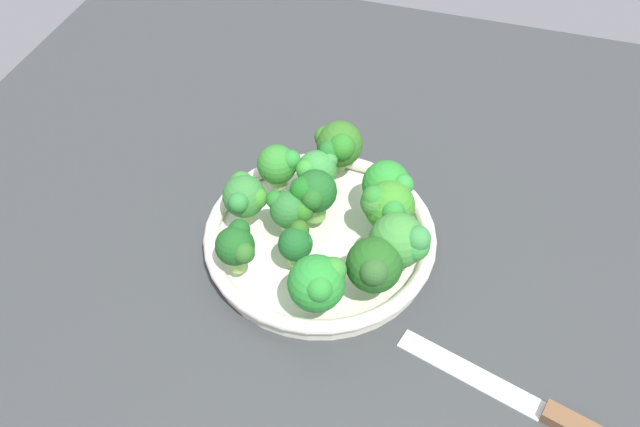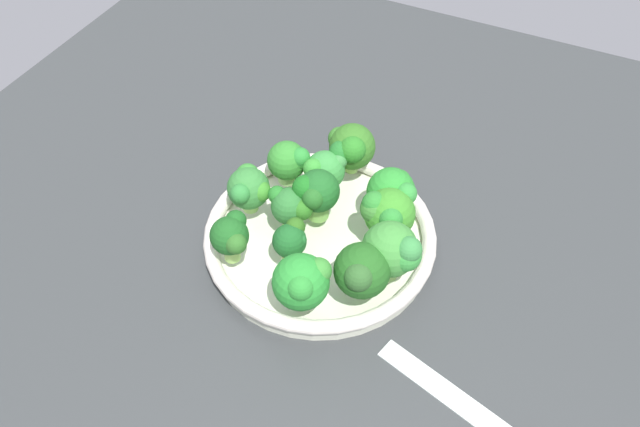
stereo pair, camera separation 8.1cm
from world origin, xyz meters
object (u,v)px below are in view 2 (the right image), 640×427
object	(u,v)px
broccoli_floret_9	(249,188)
broccoli_floret_10	(393,251)
broccoli_floret_2	(291,206)
broccoli_floret_5	(289,161)
broccoli_floret_0	(350,147)
broccoli_floret_3	(303,281)
broccoli_floret_1	(393,191)
broccoli_floret_11	(386,213)
broccoli_floret_8	(291,240)
bowl	(320,237)
broccoli_floret_12	(231,236)
broccoli_floret_6	(316,193)
broccoli_floret_7	(363,270)
broccoli_floret_4	(325,170)

from	to	relation	value
broccoli_floret_9	broccoli_floret_10	xyz separation A→B (cm)	(-20.46, 2.39, 0.90)
broccoli_floret_2	broccoli_floret_5	size ratio (longest dim) A/B	0.99
broccoli_floret_0	broccoli_floret_3	world-z (taller)	broccoli_floret_3
broccoli_floret_1	broccoli_floret_3	xyz separation A→B (cm)	(3.82, 17.65, 0.48)
broccoli_floret_0	broccoli_floret_11	distance (cm)	12.46
broccoli_floret_8	broccoli_floret_11	bearing A→B (deg)	-138.76
broccoli_floret_8	bowl	bearing A→B (deg)	-103.13
broccoli_floret_12	broccoli_floret_10	bearing A→B (deg)	-162.84
broccoli_floret_6	broccoli_floret_8	bearing A→B (deg)	91.10
broccoli_floret_11	broccoli_floret_12	bearing A→B (deg)	36.14
broccoli_floret_9	broccoli_floret_11	size ratio (longest dim) A/B	0.89
broccoli_floret_0	broccoli_floret_8	bearing A→B (deg)	88.99
broccoli_floret_0	broccoli_floret_12	size ratio (longest dim) A/B	1.14
broccoli_floret_1	broccoli_floret_5	xyz separation A→B (cm)	(14.56, 0.20, -0.53)
broccoli_floret_3	broccoli_floret_11	size ratio (longest dim) A/B	1.05
broccoli_floret_2	broccoli_floret_6	world-z (taller)	broccoli_floret_6
bowl	broccoli_floret_8	distance (cm)	7.31
broccoli_floret_0	broccoli_floret_11	size ratio (longest dim) A/B	1.01
broccoli_floret_2	broccoli_floret_5	xyz separation A→B (cm)	(3.79, -6.93, 0.20)
broccoli_floret_9	broccoli_floret_12	size ratio (longest dim) A/B	1.00
broccoli_floret_5	broccoli_floret_10	size ratio (longest dim) A/B	0.77
broccoli_floret_2	broccoli_floret_10	xyz separation A→B (cm)	(-14.47, 2.35, 1.41)
bowl	broccoli_floret_0	distance (cm)	12.90
broccoli_floret_5	broccoli_floret_7	world-z (taller)	broccoli_floret_7
broccoli_floret_4	broccoli_floret_10	distance (cm)	16.56
bowl	broccoli_floret_2	world-z (taller)	broccoli_floret_2
broccoli_floret_0	broccoli_floret_1	size ratio (longest dim) A/B	1.04
broccoli_floret_7	broccoli_floret_8	size ratio (longest dim) A/B	1.43
bowl	broccoli_floret_4	distance (cm)	8.82
broccoli_floret_3	broccoli_floret_12	xyz separation A→B (cm)	(10.74, -2.52, -0.47)
bowl	broccoli_floret_7	size ratio (longest dim) A/B	3.96
broccoli_floret_2	broccoli_floret_3	xyz separation A→B (cm)	(-6.94, 10.51, 1.22)
broccoli_floret_8	broccoli_floret_12	distance (cm)	7.11
broccoli_floret_1	bowl	bearing A→B (deg)	42.45
broccoli_floret_6	broccoli_floret_2	bearing A→B (deg)	46.47
broccoli_floret_6	broccoli_floret_10	xyz separation A→B (cm)	(-12.16, 4.78, 0.29)
broccoli_floret_11	broccoli_floret_3	bearing A→B (deg)	71.61
broccoli_floret_2	broccoli_floret_5	distance (cm)	7.90
broccoli_floret_8	broccoli_floret_11	world-z (taller)	broccoli_floret_11
broccoli_floret_10	broccoli_floret_12	bearing A→B (deg)	17.16
bowl	broccoli_floret_1	bearing A→B (deg)	-137.55
broccoli_floret_6	broccoli_floret_3	bearing A→B (deg)	109.69
broccoli_floret_5	broccoli_floret_9	size ratio (longest dim) A/B	0.95
broccoli_floret_3	broccoli_floret_9	bearing A→B (deg)	-39.23
broccoli_floret_5	broccoli_floret_11	distance (cm)	15.76
bowl	broccoli_floret_4	size ratio (longest dim) A/B	4.91
broccoli_floret_3	broccoli_floret_11	bearing A→B (deg)	-108.39
broccoli_floret_6	broccoli_floret_8	distance (cm)	7.32
broccoli_floret_10	broccoli_floret_12	world-z (taller)	broccoli_floret_10
broccoli_floret_1	broccoli_floret_10	distance (cm)	10.21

